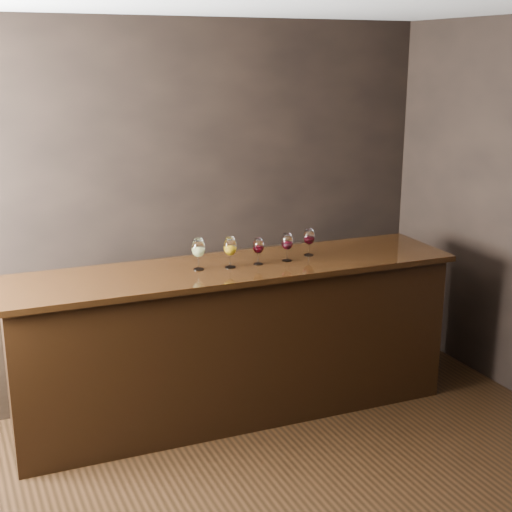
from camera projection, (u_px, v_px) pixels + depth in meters
name	position (u px, v px, depth m)	size (l,w,h in m)	color
room_shell	(201.00, 205.00, 3.46)	(5.02, 4.52, 2.81)	black
bar_counter	(234.00, 343.00, 5.07)	(3.07, 0.66, 1.07)	black
bar_top	(233.00, 269.00, 4.92)	(3.17, 0.74, 0.04)	black
back_bar_shelf	(164.00, 322.00, 5.65)	(2.62, 0.40, 0.94)	black
glass_white	(198.00, 249.00, 4.79)	(0.09, 0.09, 0.22)	white
glass_amber	(230.00, 247.00, 4.84)	(0.09, 0.09, 0.21)	white
glass_red_a	(258.00, 247.00, 4.92)	(0.08, 0.08, 0.18)	white
glass_red_b	(287.00, 242.00, 5.00)	(0.08, 0.08, 0.20)	white
glass_red_c	(309.00, 238.00, 5.14)	(0.08, 0.08, 0.20)	white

